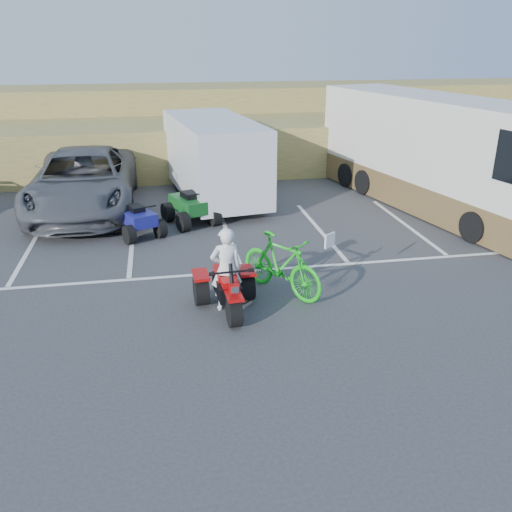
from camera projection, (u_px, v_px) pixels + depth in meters
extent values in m
plane|color=#353538|center=(261.00, 319.00, 10.93)|extent=(100.00, 100.00, 0.00)
cube|color=white|center=(30.00, 247.00, 14.60)|extent=(0.12, 5.00, 0.01)
cube|color=white|center=(132.00, 241.00, 15.04)|extent=(0.12, 5.00, 0.01)
cube|color=white|center=(229.00, 235.00, 15.49)|extent=(0.12, 5.00, 0.01)
cube|color=white|center=(319.00, 230.00, 15.93)|extent=(0.12, 5.00, 0.01)
cube|color=white|center=(405.00, 225.00, 16.37)|extent=(0.12, 5.00, 0.01)
cube|color=white|center=(487.00, 220.00, 16.82)|extent=(0.12, 5.00, 0.01)
cube|color=white|center=(243.00, 271.00, 13.12)|extent=(28.00, 0.12, 0.01)
cube|color=olive|center=(201.00, 143.00, 23.31)|extent=(40.00, 6.00, 2.00)
cube|color=olive|center=(194.00, 109.00, 26.13)|extent=(40.00, 4.00, 2.20)
imported|color=white|center=(226.00, 269.00, 11.02)|extent=(0.68, 0.47, 1.79)
imported|color=#14BF19|center=(281.00, 265.00, 11.79)|extent=(1.82, 2.21, 1.35)
imported|color=#4D5056|center=(83.00, 181.00, 17.43)|extent=(3.19, 6.91, 1.92)
cube|color=silver|center=(214.00, 156.00, 18.34)|extent=(3.17, 6.16, 2.45)
cylinder|color=black|center=(215.00, 190.00, 18.78)|extent=(2.23, 0.99, 0.69)
cube|color=silver|center=(431.00, 152.00, 17.65)|extent=(4.54, 10.00, 3.49)
cube|color=brown|center=(427.00, 189.00, 18.12)|extent=(4.59, 10.01, 0.97)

